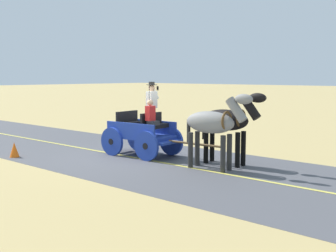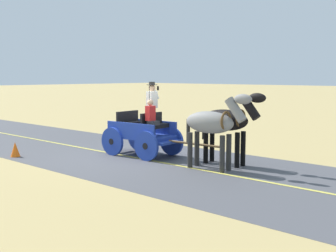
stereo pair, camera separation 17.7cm
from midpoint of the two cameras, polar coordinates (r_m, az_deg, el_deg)
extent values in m
plane|color=tan|center=(14.62, -5.41, -4.06)|extent=(200.00, 200.00, 0.00)
cube|color=#4C4C51|center=(14.61, -5.41, -4.05)|extent=(5.94, 160.00, 0.01)
cube|color=#DBCC4C|center=(14.61, -5.41, -4.03)|extent=(0.12, 160.00, 0.00)
cube|color=#1E3899|center=(14.78, -3.83, -1.33)|extent=(1.33, 2.27, 0.12)
cube|color=#1E3899|center=(15.17, -2.40, -0.05)|extent=(0.19, 2.09, 0.44)
cube|color=#1E3899|center=(14.33, -5.36, -0.47)|extent=(0.19, 2.09, 0.44)
cube|color=#1E3899|center=(14.02, -0.10, -2.17)|extent=(1.09, 0.31, 0.08)
cube|color=#1E3899|center=(15.62, -7.10, -1.60)|extent=(0.73, 0.24, 0.06)
cube|color=black|center=(14.34, -2.04, -0.04)|extent=(1.04, 0.42, 0.14)
cube|color=black|center=(14.43, -2.59, 0.88)|extent=(1.02, 0.14, 0.44)
cube|color=black|center=(15.06, -5.24, 0.26)|extent=(1.04, 0.42, 0.14)
cube|color=black|center=(15.16, -5.75, 1.13)|extent=(1.02, 0.14, 0.44)
cylinder|color=#1E3899|center=(14.81, 0.08, -2.01)|extent=(0.16, 0.96, 0.96)
cylinder|color=black|center=(14.81, 0.08, -2.01)|extent=(0.13, 0.22, 0.21)
cylinder|color=#1E3899|center=(13.82, -3.24, -2.65)|extent=(0.16, 0.96, 0.96)
cylinder|color=black|center=(13.82, -3.24, -2.65)|extent=(0.13, 0.22, 0.21)
cylinder|color=#1E3899|center=(15.79, -4.33, -1.48)|extent=(0.16, 0.96, 0.96)
cylinder|color=black|center=(15.79, -4.33, -1.48)|extent=(0.13, 0.22, 0.21)
cylinder|color=#1E3899|center=(14.87, -7.71, -2.03)|extent=(0.16, 0.96, 0.96)
cylinder|color=black|center=(14.87, -7.71, -2.03)|extent=(0.13, 0.22, 0.21)
cylinder|color=brown|center=(13.43, 3.19, -2.35)|extent=(0.19, 2.00, 0.07)
cylinder|color=black|center=(14.04, -2.84, 2.68)|extent=(0.02, 0.02, 1.30)
cylinder|color=#2D2D33|center=(14.61, -2.49, 0.60)|extent=(0.22, 0.22, 0.90)
cube|color=silver|center=(14.55, -2.50, 3.46)|extent=(0.35, 0.24, 0.56)
sphere|color=tan|center=(14.54, -2.51, 5.03)|extent=(0.22, 0.22, 0.22)
cylinder|color=black|center=(14.53, -2.51, 5.42)|extent=(0.36, 0.36, 0.01)
cylinder|color=black|center=(14.53, -2.51, 5.62)|extent=(0.20, 0.20, 0.10)
cylinder|color=silver|center=(14.66, -1.93, 4.19)|extent=(0.27, 0.10, 0.32)
cube|color=black|center=(14.68, -1.72, 4.97)|extent=(0.02, 0.07, 0.14)
cube|color=#2D2D33|center=(14.05, -2.32, 0.40)|extent=(0.30, 0.34, 0.14)
cube|color=red|center=(14.10, -2.70, 1.68)|extent=(0.31, 0.22, 0.48)
sphere|color=tan|center=(14.08, -2.71, 3.10)|extent=(0.20, 0.20, 0.20)
ellipsoid|color=black|center=(13.25, 7.08, 0.79)|extent=(0.68, 1.60, 0.64)
cylinder|color=black|center=(13.26, 9.47, -2.92)|extent=(0.15, 0.15, 1.05)
cylinder|color=black|center=(12.95, 8.72, -3.15)|extent=(0.15, 0.15, 1.05)
cylinder|color=black|center=(13.79, 5.44, -2.49)|extent=(0.15, 0.15, 1.05)
cylinder|color=black|center=(13.49, 4.63, -2.69)|extent=(0.15, 0.15, 1.05)
cylinder|color=black|center=(12.82, 10.38, 2.33)|extent=(0.31, 0.67, 0.73)
ellipsoid|color=black|center=(12.70, 11.29, 3.64)|extent=(0.26, 0.56, 0.28)
cube|color=black|center=(12.83, 10.30, 2.50)|extent=(0.10, 0.51, 0.56)
cylinder|color=black|center=(13.67, 4.37, -0.27)|extent=(0.11, 0.11, 0.70)
torus|color=brown|center=(12.98, 9.18, 0.99)|extent=(0.55, 0.11, 0.55)
ellipsoid|color=gray|center=(12.55, 5.12, 0.49)|extent=(0.69, 1.60, 0.64)
cylinder|color=#272726|center=(12.55, 7.65, -3.44)|extent=(0.15, 0.15, 1.05)
cylinder|color=#272726|center=(12.24, 6.81, -3.69)|extent=(0.15, 0.15, 1.05)
cylinder|color=#272726|center=(13.11, 3.47, -2.96)|extent=(0.15, 0.15, 1.05)
cylinder|color=#272726|center=(12.81, 2.58, -3.18)|extent=(0.15, 0.15, 1.05)
cylinder|color=gray|center=(12.09, 8.54, 2.11)|extent=(0.31, 0.67, 0.73)
ellipsoid|color=gray|center=(11.97, 9.50, 3.50)|extent=(0.26, 0.56, 0.28)
cube|color=#272726|center=(12.10, 8.46, 2.29)|extent=(0.10, 0.51, 0.56)
cylinder|color=#272726|center=(12.99, 2.33, -0.62)|extent=(0.11, 0.11, 0.70)
torus|color=brown|center=(12.26, 7.30, 0.69)|extent=(0.55, 0.11, 0.55)
cone|color=orange|center=(15.38, -19.82, -2.95)|extent=(0.32, 0.32, 0.50)
camera|label=1|loc=(0.09, -90.36, -0.04)|focal=46.46mm
camera|label=2|loc=(0.09, 89.64, 0.04)|focal=46.46mm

